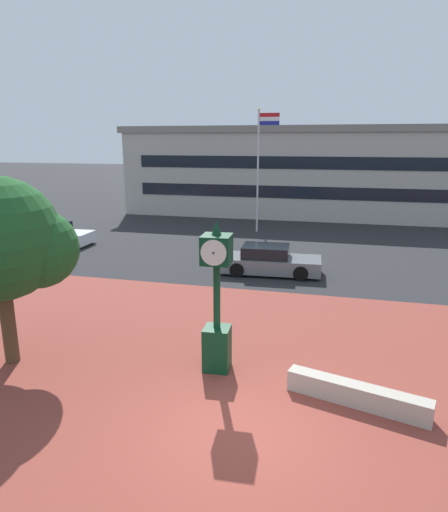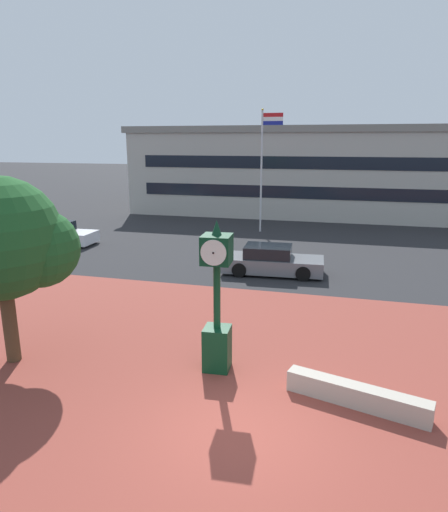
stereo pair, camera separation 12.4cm
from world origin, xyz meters
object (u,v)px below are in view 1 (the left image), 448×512
at_px(street_clock, 217,305).
at_px(car_street_mid, 53,235).
at_px(plaza_tree, 7,242).
at_px(civic_building, 327,169).
at_px(flagpole_primary, 260,163).
at_px(car_street_near, 269,261).

height_order(street_clock, car_street_mid, street_clock).
relative_size(plaza_tree, civic_building, 0.16).
height_order(car_street_mid, civic_building, civic_building).
height_order(plaza_tree, flagpole_primary, flagpole_primary).
distance_m(street_clock, car_street_near, 9.12).
distance_m(car_street_near, civic_building, 21.58).
height_order(car_street_mid, flagpole_primary, flagpole_primary).
height_order(car_street_near, flagpole_primary, flagpole_primary).
bearing_deg(car_street_mid, plaza_tree, 29.47).
relative_size(flagpole_primary, civic_building, 0.24).
bearing_deg(street_clock, flagpole_primary, 93.13).
height_order(street_clock, flagpole_primary, flagpole_primary).
distance_m(street_clock, car_street_mid, 17.60).
bearing_deg(street_clock, car_street_mid, 134.05).
xyz_separation_m(street_clock, car_street_near, (0.01, 9.04, -1.21)).
xyz_separation_m(car_street_mid, flagpole_primary, (10.82, 6.60, 3.84)).
relative_size(plaza_tree, car_street_mid, 1.12).
height_order(street_clock, car_street_near, street_clock).
distance_m(plaza_tree, car_street_near, 11.56).
distance_m(plaza_tree, car_street_mid, 15.09).
height_order(plaza_tree, civic_building, civic_building).
bearing_deg(car_street_near, street_clock, -3.01).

